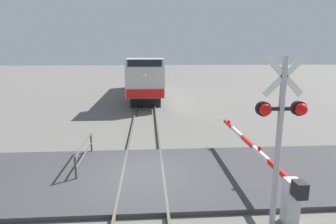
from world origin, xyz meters
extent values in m
plane|color=#605E59|center=(0.00, 0.00, 0.00)|extent=(160.00, 160.00, 0.00)
cube|color=#59544C|center=(-0.72, 0.00, 0.07)|extent=(0.08, 80.00, 0.15)
cube|color=#59544C|center=(0.72, 0.00, 0.07)|extent=(0.08, 80.00, 0.15)
cube|color=#38383A|center=(0.00, 0.00, 0.07)|extent=(36.00, 5.12, 0.15)
cube|color=black|center=(0.00, 14.42, 0.53)|extent=(2.39, 3.20, 1.05)
cube|color=black|center=(0.00, 23.07, 0.53)|extent=(2.39, 3.20, 1.05)
cube|color=silver|center=(0.00, 18.74, 2.15)|extent=(2.81, 15.72, 2.20)
cube|color=silver|center=(0.00, 12.29, 3.54)|extent=(2.75, 2.81, 0.58)
cube|color=black|center=(0.00, 10.85, 3.54)|extent=(2.39, 0.06, 0.46)
cube|color=red|center=(0.00, 10.84, 1.40)|extent=(2.67, 0.08, 0.64)
sphere|color=#F2EACC|center=(0.00, 10.83, 2.76)|extent=(0.36, 0.36, 0.36)
cylinder|color=#ADADB2|center=(3.28, -3.26, 2.15)|extent=(0.14, 0.14, 4.30)
cube|color=white|center=(3.28, -3.26, 3.85)|extent=(0.95, 0.04, 0.95)
cube|color=white|center=(3.28, -3.26, 3.85)|extent=(0.95, 0.04, 0.95)
cube|color=black|center=(3.28, -3.26, 3.10)|extent=(1.04, 0.08, 0.08)
sphere|color=red|center=(2.86, -3.36, 3.10)|extent=(0.28, 0.28, 0.28)
sphere|color=red|center=(3.70, -3.36, 3.10)|extent=(0.28, 0.28, 0.28)
cylinder|color=black|center=(2.86, -3.24, 3.10)|extent=(0.34, 0.14, 0.34)
cylinder|color=black|center=(3.70, -3.24, 3.10)|extent=(0.34, 0.14, 0.34)
cube|color=silver|center=(3.86, -3.01, 0.61)|extent=(0.36, 0.36, 1.22)
cube|color=black|center=(3.86, -3.36, 1.12)|extent=(0.28, 0.36, 0.40)
cube|color=red|center=(3.86, -2.17, 1.12)|extent=(0.10, 1.29, 0.14)
cube|color=white|center=(3.86, -0.88, 1.12)|extent=(0.10, 1.29, 0.14)
cube|color=red|center=(3.86, 0.42, 1.12)|extent=(0.10, 1.29, 0.14)
cube|color=white|center=(3.86, 1.71, 1.12)|extent=(0.10, 1.29, 0.14)
cube|color=red|center=(3.86, 3.00, 1.12)|extent=(0.10, 1.29, 0.14)
sphere|color=red|center=(3.86, -0.75, 1.26)|extent=(0.14, 0.14, 0.14)
sphere|color=red|center=(3.86, 2.93, 1.26)|extent=(0.14, 0.14, 0.14)
cylinder|color=#4C4742|center=(-2.25, -0.25, 0.47)|extent=(0.08, 0.08, 0.95)
cylinder|color=#4C4742|center=(-2.25, 2.52, 0.47)|extent=(0.08, 0.08, 0.95)
cylinder|color=#4C4742|center=(-2.25, 1.14, 0.91)|extent=(0.06, 2.76, 0.06)
cylinder|color=#4C4742|center=(-2.25, 1.14, 0.52)|extent=(0.06, 2.76, 0.06)
camera|label=1|loc=(0.23, -9.60, 4.42)|focal=30.99mm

